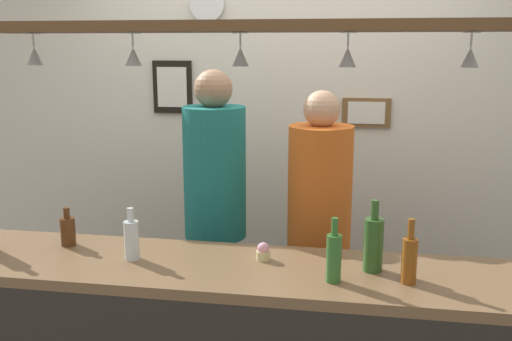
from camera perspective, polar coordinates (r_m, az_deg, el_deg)
back_wall at (r=3.73m, az=2.58°, el=3.72°), size 4.40×0.06×2.60m
overhead_glass_rack at (r=2.30m, az=-1.72°, el=14.17°), size 2.20×0.36×0.04m
hanging_wineglass_far_left at (r=2.63m, az=-21.24°, el=10.70°), size 0.07×0.07×0.13m
hanging_wineglass_left at (r=2.41m, az=-12.15°, el=11.17°), size 0.07×0.07×0.13m
hanging_wineglass_center_left at (r=2.33m, az=-1.66°, el=11.40°), size 0.07×0.07×0.13m
hanging_wineglass_center at (r=2.26m, az=9.13°, el=11.22°), size 0.07×0.07×0.13m
hanging_wineglass_center_right at (r=2.35m, az=20.59°, el=10.64°), size 0.07×0.07×0.13m
person_left_teal_shirt at (r=3.14m, az=-4.11°, el=-2.59°), size 0.34×0.34×1.74m
person_right_orange_shirt at (r=3.08m, az=6.33°, el=-4.22°), size 0.34×0.34×1.64m
bottle_champagne_green at (r=2.39m, az=11.64°, el=-7.12°), size 0.08×0.08×0.30m
bottle_beer_green_import at (r=2.26m, az=7.77°, el=-8.50°), size 0.06×0.06×0.26m
bottle_beer_amber_tall at (r=2.31m, az=15.06°, el=-8.49°), size 0.06×0.06×0.26m
bottle_soda_clear at (r=2.53m, az=-12.31°, el=-6.68°), size 0.06×0.06×0.23m
bottle_beer_brown_stubby at (r=2.78m, az=-18.27°, el=-5.71°), size 0.07×0.07×0.18m
cupcake at (r=2.48m, az=0.72°, el=-8.13°), size 0.06×0.06×0.08m
picture_frame_caricature at (r=3.81m, az=-8.34°, el=8.25°), size 0.26×0.02×0.34m
picture_frame_lower_pair at (r=3.64m, az=10.95°, el=5.69°), size 0.30×0.02×0.18m
wall_clock at (r=3.73m, az=-4.91°, el=16.22°), size 0.22×0.03×0.22m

